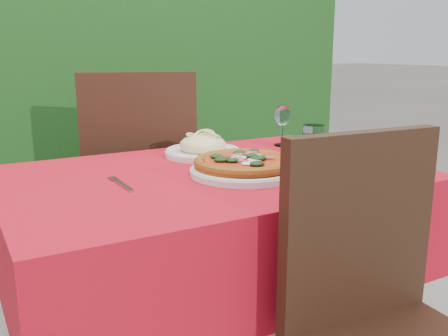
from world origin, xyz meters
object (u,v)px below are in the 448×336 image
chair_far (140,174)px  pizza_plate (244,165)px  water_glass (313,141)px  fork (123,185)px  pasta_plate (203,148)px  wine_glass (282,117)px  chair_near (385,313)px

chair_far → pizza_plate: size_ratio=3.11×
water_glass → fork: bearing=-173.0°
fork → chair_far: bearing=65.8°
pasta_plate → water_glass: 0.40m
pizza_plate → wine_glass: (0.38, 0.33, 0.09)m
water_glass → chair_far: bearing=126.4°
pizza_plate → pasta_plate: 0.31m
chair_near → pasta_plate: (-0.03, 0.86, 0.24)m
pasta_plate → pizza_plate: bearing=-93.0°
pizza_plate → wine_glass: 0.51m
pasta_plate → fork: size_ratio=1.40×
chair_near → pasta_plate: 0.89m
chair_near → pizza_plate: size_ratio=2.83×
chair_near → water_glass: size_ratio=8.91×
pasta_plate → wine_glass: size_ratio=1.68×
pizza_plate → wine_glass: bearing=41.0°
chair_near → fork: size_ratio=4.84×
pizza_plate → fork: pizza_plate is taller
pasta_plate → fork: (-0.38, -0.26, -0.02)m
chair_near → water_glass: (0.34, 0.69, 0.26)m
pasta_plate → wine_glass: bearing=2.9°
fork → chair_near: bearing=-57.0°
chair_near → pizza_plate: chair_near is taller
pasta_plate → fork: pasta_plate is taller
chair_far → water_glass: bearing=144.8°
chair_far → pizza_plate: (0.07, -0.76, 0.18)m
wine_glass → water_glass: bearing=-87.5°
wine_glass → fork: 0.80m
chair_near → pasta_plate: size_ratio=3.44×
chair_near → water_glass: 0.81m
chair_far → pasta_plate: (0.08, -0.45, 0.18)m
water_glass → wine_glass: size_ratio=0.65×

